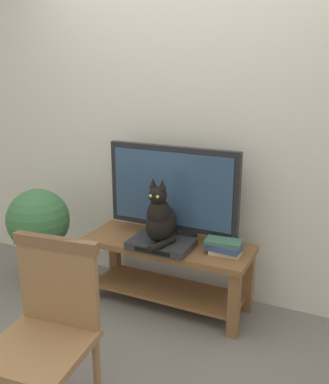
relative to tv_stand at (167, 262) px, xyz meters
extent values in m
plane|color=slate|center=(0.02, -0.62, -0.34)|extent=(12.00, 12.00, 0.00)
cube|color=beige|center=(0.02, 0.38, 1.06)|extent=(7.00, 0.12, 2.80)
cube|color=brown|center=(0.00, 0.00, 0.13)|extent=(1.20, 0.44, 0.04)
cube|color=brown|center=(-0.55, -0.17, -0.11)|extent=(0.07, 0.07, 0.45)
cube|color=brown|center=(0.55, -0.17, -0.11)|extent=(0.07, 0.07, 0.45)
cube|color=brown|center=(-0.55, 0.17, -0.11)|extent=(0.07, 0.07, 0.45)
cube|color=brown|center=(0.55, 0.17, -0.11)|extent=(0.07, 0.07, 0.45)
cube|color=brown|center=(0.00, 0.00, -0.22)|extent=(1.10, 0.36, 0.02)
cube|color=black|center=(0.00, 0.08, 0.17)|extent=(0.31, 0.20, 0.03)
cube|color=black|center=(0.00, 0.08, 0.21)|extent=(0.06, 0.04, 0.05)
cube|color=black|center=(0.00, 0.08, 0.53)|extent=(0.97, 0.05, 0.60)
cube|color=navy|center=(0.00, 0.06, 0.53)|extent=(0.89, 0.01, 0.52)
sphere|color=#2672F2|center=(0.46, 0.05, 0.26)|extent=(0.01, 0.01, 0.01)
cube|color=#2D2D30|center=(0.00, -0.10, 0.18)|extent=(0.43, 0.29, 0.05)
cube|color=black|center=(0.00, -0.24, 0.18)|extent=(0.26, 0.01, 0.03)
ellipsoid|color=black|center=(0.00, -0.10, 0.33)|extent=(0.18, 0.30, 0.25)
ellipsoid|color=black|center=(0.00, -0.13, 0.41)|extent=(0.15, 0.19, 0.22)
sphere|color=black|center=(0.00, -0.15, 0.55)|extent=(0.12, 0.12, 0.12)
cone|color=black|center=(-0.03, -0.15, 0.62)|extent=(0.05, 0.05, 0.07)
cone|color=black|center=(0.03, -0.15, 0.62)|extent=(0.05, 0.05, 0.07)
sphere|color=#B2C64C|center=(-0.03, -0.21, 0.55)|extent=(0.02, 0.02, 0.02)
sphere|color=#B2C64C|center=(0.02, -0.21, 0.55)|extent=(0.02, 0.02, 0.02)
cylinder|color=black|center=(0.05, -0.20, 0.23)|extent=(0.11, 0.24, 0.04)
cylinder|color=olive|center=(-0.28, -1.11, -0.13)|extent=(0.04, 0.04, 0.42)
cylinder|color=olive|center=(0.11, -1.07, -0.13)|extent=(0.04, 0.04, 0.42)
cube|color=olive|center=(-0.07, -1.28, 0.10)|extent=(0.50, 0.50, 0.04)
cube|color=olive|center=(-0.09, -1.08, 0.35)|extent=(0.43, 0.08, 0.46)
cube|color=brown|center=(-0.09, -1.08, 0.55)|extent=(0.45, 0.09, 0.06)
cube|color=beige|center=(0.43, -0.01, 0.17)|extent=(0.21, 0.13, 0.03)
cube|color=#33477A|center=(0.42, -0.03, 0.21)|extent=(0.24, 0.14, 0.04)
cube|color=#38664C|center=(0.42, -0.02, 0.24)|extent=(0.25, 0.15, 0.03)
cylinder|color=beige|center=(-0.99, -0.21, -0.23)|extent=(0.27, 0.27, 0.22)
cylinder|color=#332319|center=(-0.99, -0.21, -0.13)|extent=(0.25, 0.25, 0.02)
cylinder|color=#4C3823|center=(-0.99, -0.21, -0.04)|extent=(0.04, 0.04, 0.16)
sphere|color=#386B3D|center=(-0.99, -0.21, 0.24)|extent=(0.47, 0.47, 0.47)
camera|label=1|loc=(1.21, -2.59, 1.39)|focal=40.87mm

